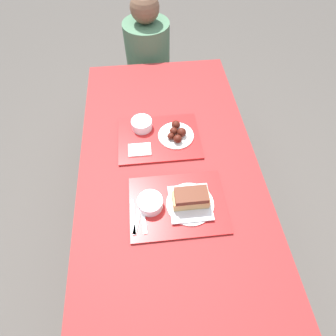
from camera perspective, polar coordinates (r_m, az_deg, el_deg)
ground_plane at (r=1.97m, az=0.36°, el=-13.47°), size 12.00×12.00×0.00m
picnic_table at (r=1.37m, az=0.50°, el=-3.47°), size 0.91×1.87×0.75m
picnic_bench_far at (r=2.37m, az=-2.72°, el=16.98°), size 0.87×0.28×0.43m
tray_near at (r=1.21m, az=2.12°, el=-7.99°), size 0.44×0.32×0.01m
tray_far at (r=1.44m, az=-1.95°, el=6.52°), size 0.44×0.32×0.01m
bowl_coleslaw_near at (r=1.18m, az=-3.90°, el=-7.54°), size 0.11×0.11×0.05m
brisket_sandwich_plate at (r=1.18m, az=4.92°, el=-7.02°), size 0.22×0.22×0.10m
plastic_fork_near at (r=1.18m, az=-6.53°, el=-10.39°), size 0.06×0.17×0.00m
plastic_knife_near at (r=1.18m, az=-5.45°, el=-10.30°), size 0.03×0.17×0.00m
plastic_spoon_near at (r=1.19m, az=-7.61°, el=-10.46°), size 0.02×0.17×0.00m
condiment_packet at (r=1.24m, az=1.56°, el=-4.81°), size 0.04×0.03×0.01m
bowl_coleslaw_far at (r=1.47m, az=-5.73°, el=9.56°), size 0.11×0.11×0.05m
wings_plate_far at (r=1.42m, az=1.84°, el=7.53°), size 0.19×0.19×0.06m
napkin_far at (r=1.38m, az=-6.18°, el=3.98°), size 0.12×0.08×0.01m
person_seated_across at (r=2.17m, az=-4.46°, el=24.17°), size 0.33×0.33×0.69m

